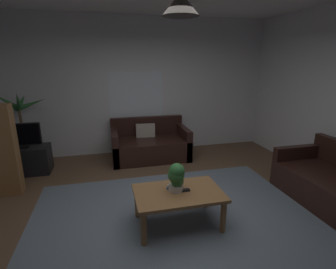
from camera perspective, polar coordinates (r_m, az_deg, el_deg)
The scene contains 16 objects.
floor at distance 3.59m, azimuth 1.20°, elevation -17.83°, with size 5.67×5.46×0.02m, color brown.
rug at distance 3.42m, azimuth 2.12°, elevation -19.44°, with size 3.69×3.00×0.01m, color slate.
wall_back at distance 5.72m, azimuth -6.00°, elevation 10.47°, with size 5.79×0.06×2.90m, color silver.
window_pane at distance 5.69m, azimuth -7.03°, elevation 8.48°, with size 1.14×0.01×1.05m, color white.
couch_under_window at distance 5.45m, azimuth -4.04°, elevation -2.44°, with size 1.57×0.90×0.82m.
couch_right_side at distance 4.48m, azimuth 32.28°, elevation -9.13°, with size 0.90×1.39×0.82m.
coffee_table at distance 3.25m, azimuth 2.31°, elevation -13.61°, with size 1.07×0.69×0.45m.
book_on_table_0 at distance 3.26m, azimuth 1.13°, elevation -11.88°, with size 0.14×0.10×0.02m, color #2D4C8C.
book_on_table_1 at distance 3.26m, azimuth 1.27°, elevation -11.54°, with size 0.12×0.09×0.02m, color #387247.
book_on_table_2 at distance 3.24m, azimuth 1.35°, elevation -11.27°, with size 0.14×0.11×0.02m, color beige.
remote_on_table_0 at distance 3.23m, azimuth 3.42°, elevation -12.26°, with size 0.05×0.16×0.02m, color black.
potted_plant_on_table at distance 3.15m, azimuth 1.88°, elevation -9.25°, with size 0.20×0.20×0.36m.
tv_stand at distance 5.38m, azimuth -29.32°, elevation -5.04°, with size 0.90×0.44×0.50m, color black.
tv at distance 5.22m, azimuth -30.09°, elevation -0.20°, with size 0.71×0.16×0.45m.
potted_palm_corner at distance 5.69m, azimuth -29.42°, elevation -0.04°, with size 0.87×0.80×1.51m.
pendant_lamp at distance 2.88m, azimuth 2.84°, elevation 26.96°, with size 0.39×0.39×0.47m.
Camera 1 is at (-0.78, -2.88, 1.98)m, focal length 27.49 mm.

